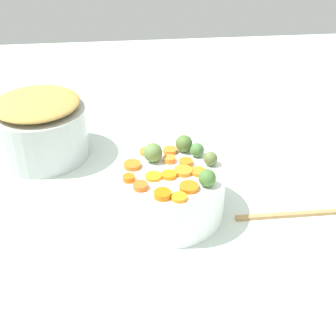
# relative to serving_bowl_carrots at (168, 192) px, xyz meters

# --- Properties ---
(tabletop) EXTENTS (2.40, 2.40, 0.02)m
(tabletop) POSITION_rel_serving_bowl_carrots_xyz_m (0.01, -0.02, -0.06)
(tabletop) COLOR silver
(tabletop) RESTS_ON ground
(serving_bowl_carrots) EXTENTS (0.24, 0.24, 0.11)m
(serving_bowl_carrots) POSITION_rel_serving_bowl_carrots_xyz_m (0.00, 0.00, 0.00)
(serving_bowl_carrots) COLOR white
(serving_bowl_carrots) RESTS_ON tabletop
(metal_pot) EXTENTS (0.24, 0.24, 0.13)m
(metal_pot) POSITION_rel_serving_bowl_carrots_xyz_m (0.30, -0.27, 0.01)
(metal_pot) COLOR #B5BBBB
(metal_pot) RESTS_ON tabletop
(stuffing_mound) EXTENTS (0.22, 0.22, 0.04)m
(stuffing_mound) POSITION_rel_serving_bowl_carrots_xyz_m (0.30, -0.27, 0.10)
(stuffing_mound) COLOR tan
(stuffing_mound) RESTS_ON metal_pot
(carrot_slice_0) EXTENTS (0.04, 0.04, 0.01)m
(carrot_slice_0) POSITION_rel_serving_bowl_carrots_xyz_m (-0.06, 0.01, 0.06)
(carrot_slice_0) COLOR orange
(carrot_slice_0) RESTS_ON serving_bowl_carrots
(carrot_slice_1) EXTENTS (0.04, 0.04, 0.01)m
(carrot_slice_1) POSITION_rel_serving_bowl_carrots_xyz_m (-0.01, -0.04, 0.06)
(carrot_slice_1) COLOR orange
(carrot_slice_1) RESTS_ON serving_bowl_carrots
(carrot_slice_2) EXTENTS (0.04, 0.04, 0.01)m
(carrot_slice_2) POSITION_rel_serving_bowl_carrots_xyz_m (-0.01, 0.09, 0.06)
(carrot_slice_2) COLOR orange
(carrot_slice_2) RESTS_ON serving_bowl_carrots
(carrot_slice_3) EXTENTS (0.03, 0.03, 0.01)m
(carrot_slice_3) POSITION_rel_serving_bowl_carrots_xyz_m (0.04, -0.08, 0.06)
(carrot_slice_3) COLOR orange
(carrot_slice_3) RESTS_ON serving_bowl_carrots
(carrot_slice_4) EXTENTS (0.04, 0.04, 0.01)m
(carrot_slice_4) POSITION_rel_serving_bowl_carrots_xyz_m (-0.03, 0.06, 0.06)
(carrot_slice_4) COLOR orange
(carrot_slice_4) RESTS_ON serving_bowl_carrots
(carrot_slice_5) EXTENTS (0.05, 0.05, 0.01)m
(carrot_slice_5) POSITION_rel_serving_bowl_carrots_xyz_m (-0.03, 0.01, 0.06)
(carrot_slice_5) COLOR orange
(carrot_slice_5) RESTS_ON serving_bowl_carrots
(carrot_slice_6) EXTENTS (0.04, 0.04, 0.01)m
(carrot_slice_6) POSITION_rel_serving_bowl_carrots_xyz_m (0.00, 0.02, 0.06)
(carrot_slice_6) COLOR orange
(carrot_slice_6) RESTS_ON serving_bowl_carrots
(carrot_slice_7) EXTENTS (0.03, 0.03, 0.01)m
(carrot_slice_7) POSITION_rel_serving_bowl_carrots_xyz_m (0.08, 0.02, 0.06)
(carrot_slice_7) COLOR orange
(carrot_slice_7) RESTS_ON serving_bowl_carrots
(carrot_slice_8) EXTENTS (0.04, 0.04, 0.01)m
(carrot_slice_8) POSITION_rel_serving_bowl_carrots_xyz_m (0.03, 0.02, 0.06)
(carrot_slice_8) COLOR orange
(carrot_slice_8) RESTS_ON serving_bowl_carrots
(carrot_slice_9) EXTENTS (0.04, 0.04, 0.01)m
(carrot_slice_9) POSITION_rel_serving_bowl_carrots_xyz_m (-0.04, -0.03, 0.06)
(carrot_slice_9) COLOR orange
(carrot_slice_9) RESTS_ON serving_bowl_carrots
(carrot_slice_10) EXTENTS (0.04, 0.04, 0.01)m
(carrot_slice_10) POSITION_rel_serving_bowl_carrots_xyz_m (-0.01, -0.08, 0.06)
(carrot_slice_10) COLOR orange
(carrot_slice_10) RESTS_ON serving_bowl_carrots
(carrot_slice_11) EXTENTS (0.04, 0.04, 0.01)m
(carrot_slice_11) POSITION_rel_serving_bowl_carrots_xyz_m (0.07, -0.03, 0.06)
(carrot_slice_11) COLOR orange
(carrot_slice_11) RESTS_ON serving_bowl_carrots
(carrot_slice_12) EXTENTS (0.04, 0.04, 0.01)m
(carrot_slice_12) POSITION_rel_serving_bowl_carrots_xyz_m (0.06, 0.05, 0.06)
(carrot_slice_12) COLOR orange
(carrot_slice_12) RESTS_ON serving_bowl_carrots
(carrot_slice_13) EXTENTS (0.04, 0.04, 0.01)m
(carrot_slice_13) POSITION_rel_serving_bowl_carrots_xyz_m (0.02, 0.08, 0.06)
(carrot_slice_13) COLOR orange
(carrot_slice_13) RESTS_ON serving_bowl_carrots
(brussels_sprout_0) EXTENTS (0.04, 0.04, 0.04)m
(brussels_sprout_0) POSITION_rel_serving_bowl_carrots_xyz_m (-0.07, 0.06, 0.07)
(brussels_sprout_0) COLOR #487536
(brussels_sprout_0) RESTS_ON serving_bowl_carrots
(brussels_sprout_1) EXTENTS (0.04, 0.04, 0.04)m
(brussels_sprout_1) POSITION_rel_serving_bowl_carrots_xyz_m (-0.04, -0.08, 0.07)
(brussels_sprout_1) COLOR #4F7034
(brussels_sprout_1) RESTS_ON serving_bowl_carrots
(brussels_sprout_2) EXTENTS (0.04, 0.04, 0.04)m
(brussels_sprout_2) POSITION_rel_serving_bowl_carrots_xyz_m (0.03, -0.05, 0.07)
(brussels_sprout_2) COLOR #608141
(brussels_sprout_2) RESTS_ON serving_bowl_carrots
(brussels_sprout_3) EXTENTS (0.03, 0.03, 0.03)m
(brussels_sprout_3) POSITION_rel_serving_bowl_carrots_xyz_m (-0.09, -0.02, 0.07)
(brussels_sprout_3) COLOR #5E713D
(brussels_sprout_3) RESTS_ON serving_bowl_carrots
(brussels_sprout_4) EXTENTS (0.03, 0.03, 0.03)m
(brussels_sprout_4) POSITION_rel_serving_bowl_carrots_xyz_m (-0.07, -0.06, 0.07)
(brussels_sprout_4) COLOR #48773D
(brussels_sprout_4) RESTS_ON serving_bowl_carrots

